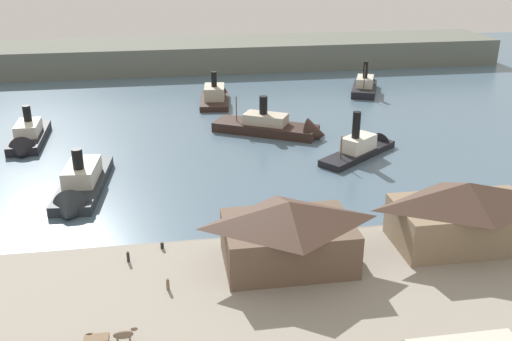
# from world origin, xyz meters

# --- Properties ---
(ground_plane) EXTENTS (320.00, 320.00, 0.00)m
(ground_plane) POSITION_xyz_m (0.00, 0.00, 0.00)
(ground_plane) COLOR slate
(quay_promenade) EXTENTS (110.00, 36.00, 1.20)m
(quay_promenade) POSITION_xyz_m (0.00, -22.00, 0.60)
(quay_promenade) COLOR gray
(quay_promenade) RESTS_ON ground
(seawall_edge) EXTENTS (110.00, 0.80, 1.00)m
(seawall_edge) POSITION_xyz_m (0.00, -3.60, 0.50)
(seawall_edge) COLOR slate
(seawall_edge) RESTS_ON ground
(ferry_shed_central_terminal) EXTENTS (15.89, 11.08, 8.35)m
(ferry_shed_central_terminal) POSITION_xyz_m (-2.27, -11.19, 5.44)
(ferry_shed_central_terminal) COLOR brown
(ferry_shed_central_terminal) RESTS_ON quay_promenade
(ferry_shed_west_terminal) EXTENTS (18.27, 10.07, 8.67)m
(ferry_shed_west_terminal) POSITION_xyz_m (21.33, -9.97, 5.60)
(ferry_shed_west_terminal) COLOR #847056
(ferry_shed_west_terminal) RESTS_ON quay_promenade
(horse_cart) EXTENTS (5.38, 1.42, 1.87)m
(horse_cart) POSITION_xyz_m (-23.03, -23.60, 2.14)
(horse_cart) COLOR brown
(horse_cart) RESTS_ON quay_promenade
(pedestrian_walking_west) EXTENTS (0.38, 0.38, 1.52)m
(pedestrian_walking_west) POSITION_xyz_m (-17.03, -14.72, 1.89)
(pedestrian_walking_west) COLOR #6B5B4C
(pedestrian_walking_west) RESTS_ON quay_promenade
(pedestrian_near_west_shed) EXTENTS (0.38, 0.38, 1.52)m
(pedestrian_near_west_shed) POSITION_xyz_m (-21.80, -7.82, 1.89)
(pedestrian_near_west_shed) COLOR #232328
(pedestrian_near_west_shed) RESTS_ON quay_promenade
(mooring_post_west) EXTENTS (0.44, 0.44, 0.90)m
(mooring_post_west) POSITION_xyz_m (-17.61, -5.20, 1.65)
(mooring_post_west) COLOR black
(mooring_post_west) RESTS_ON quay_promenade
(ferry_mid_harbor) EXTENTS (8.50, 17.46, 10.51)m
(ferry_mid_harbor) POSITION_xyz_m (-3.91, 69.00, 1.48)
(ferry_mid_harbor) COLOR black
(ferry_mid_harbor) RESTS_ON ground
(ferry_approaching_east) EXTENTS (6.33, 19.43, 9.08)m
(ferry_approaching_east) POSITION_xyz_m (-43.74, 42.17, 1.43)
(ferry_approaching_east) COLOR black
(ferry_approaching_east) RESTS_ON ground
(ferry_outer_harbor) EXTENTS (24.06, 17.28, 10.00)m
(ferry_outer_harbor) POSITION_xyz_m (7.01, 41.02, 1.43)
(ferry_outer_harbor) COLOR black
(ferry_outer_harbor) RESTS_ON ground
(ferry_moored_west) EXTENTS (8.20, 23.59, 9.69)m
(ferry_moored_west) POSITION_xyz_m (-30.55, 15.93, 1.45)
(ferry_moored_west) COLOR #23282D
(ferry_moored_west) RESTS_ON ground
(ferry_near_quay) EXTENTS (11.59, 17.76, 10.28)m
(ferry_near_quay) POSITION_xyz_m (36.96, 73.21, 1.51)
(ferry_near_quay) COLOR black
(ferry_near_quay) RESTS_ON ground
(ferry_moored_east) EXTENTS (18.93, 15.98, 10.54)m
(ferry_moored_east) POSITION_xyz_m (21.03, 27.27, 1.44)
(ferry_moored_east) COLOR black
(ferry_moored_east) RESTS_ON ground
(far_headland) EXTENTS (180.00, 24.00, 8.00)m
(far_headland) POSITION_xyz_m (0.00, 110.00, 4.00)
(far_headland) COLOR #60665B
(far_headland) RESTS_ON ground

